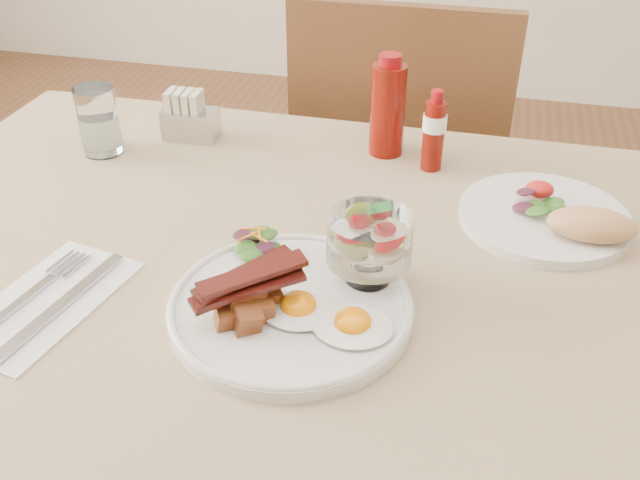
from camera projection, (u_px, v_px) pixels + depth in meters
table at (331, 324)px, 0.94m from camera, size 1.33×0.88×0.75m
chair_far at (399, 179)px, 1.55m from camera, size 0.42×0.42×0.93m
main_plate at (290, 308)px, 0.81m from camera, size 0.28×0.28×0.02m
fried_eggs at (325, 315)px, 0.78m from camera, size 0.18×0.12×0.02m
bacon_potato_pile at (247, 295)px, 0.78m from camera, size 0.12×0.11×0.06m
side_salad at (256, 245)px, 0.88m from camera, size 0.06×0.06×0.03m
fruit_cup at (369, 239)px, 0.82m from camera, size 0.10×0.10×0.10m
second_plate at (555, 218)px, 0.96m from camera, size 0.23×0.23×0.06m
ketchup_bottle at (388, 108)px, 1.11m from camera, size 0.06×0.06×0.16m
hot_sauce_bottle at (434, 132)px, 1.08m from camera, size 0.04×0.04×0.13m
sugar_caddy at (189, 119)px, 1.18m from camera, size 0.09×0.05×0.08m
water_glass at (99, 125)px, 1.13m from camera, size 0.06×0.06×0.11m
napkin_cutlery at (46, 302)px, 0.83m from camera, size 0.16×0.24×0.01m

